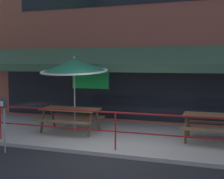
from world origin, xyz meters
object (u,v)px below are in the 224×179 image
at_px(picnic_table_left, 70,113).
at_px(parking_meter_near, 4,108).
at_px(patio_umbrella_left, 74,66).
at_px(picnic_table_centre, 217,121).

bearing_deg(picnic_table_left, parking_meter_near, -107.08).
bearing_deg(picnic_table_left, patio_umbrella_left, 90.00).
relative_size(patio_umbrella_left, parking_meter_near, 1.68).
bearing_deg(picnic_table_left, picnic_table_centre, 2.48).
xyz_separation_m(picnic_table_left, parking_meter_near, (-0.69, -2.26, 0.44)).
relative_size(picnic_table_left, patio_umbrella_left, 0.75).
relative_size(picnic_table_centre, parking_meter_near, 1.27).
xyz_separation_m(patio_umbrella_left, parking_meter_near, (-0.69, -2.57, -1.03)).
distance_m(patio_umbrella_left, parking_meter_near, 2.86).
bearing_deg(patio_umbrella_left, parking_meter_near, -105.09).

